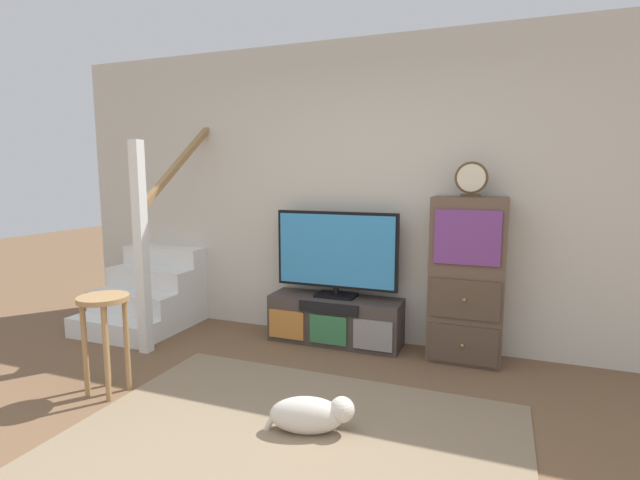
% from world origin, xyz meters
% --- Properties ---
extents(back_wall, '(6.40, 0.12, 2.70)m').
position_xyz_m(back_wall, '(0.00, 2.46, 1.35)').
color(back_wall, beige).
rests_on(back_wall, ground_plane).
extents(area_rug, '(2.60, 1.80, 0.01)m').
position_xyz_m(area_rug, '(0.00, 0.60, 0.01)').
color(area_rug, '#847056').
rests_on(area_rug, ground_plane).
extents(media_console, '(1.20, 0.38, 0.42)m').
position_xyz_m(media_console, '(-0.30, 2.19, 0.21)').
color(media_console, '#423833').
rests_on(media_console, ground_plane).
extents(television, '(1.12, 0.22, 0.77)m').
position_xyz_m(television, '(-0.30, 2.22, 0.83)').
color(television, black).
rests_on(television, media_console).
extents(side_cabinet, '(0.58, 0.38, 1.34)m').
position_xyz_m(side_cabinet, '(0.82, 2.20, 0.67)').
color(side_cabinet, brown).
rests_on(side_cabinet, ground_plane).
extents(desk_clock, '(0.25, 0.08, 0.28)m').
position_xyz_m(desk_clock, '(0.83, 2.19, 1.48)').
color(desk_clock, '#4C3823').
rests_on(desk_clock, side_cabinet).
extents(staircase, '(1.00, 1.36, 2.20)m').
position_xyz_m(staircase, '(-2.24, 2.20, 0.37)').
color(staircase, white).
rests_on(staircase, ground_plane).
extents(bar_stool_near, '(0.34, 0.34, 0.70)m').
position_xyz_m(bar_stool_near, '(-1.45, 0.68, 0.52)').
color(bar_stool_near, '#A37A4C').
rests_on(bar_stool_near, ground_plane).
extents(dog, '(0.53, 0.32, 0.23)m').
position_xyz_m(dog, '(0.07, 0.70, 0.12)').
color(dog, beige).
rests_on(dog, ground_plane).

